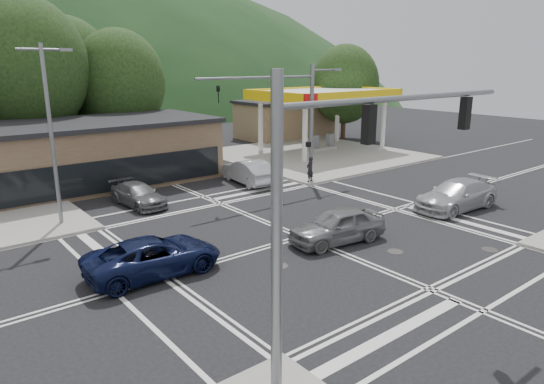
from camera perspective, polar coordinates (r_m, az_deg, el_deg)
ground at (r=23.43m, az=3.47°, el=-5.28°), size 120.00×120.00×0.00m
sidewalk_ne at (r=43.92m, az=4.98°, el=4.43°), size 16.00×16.00×0.15m
gas_station_canopy at (r=45.37m, az=6.10°, el=11.07°), size 12.32×8.34×5.75m
convenience_store at (r=54.32m, az=1.58°, el=8.47°), size 10.00×6.00×3.80m
commercial_row at (r=34.50m, az=-26.63°, el=3.22°), size 24.00×8.00×4.00m
tree_n_b at (r=41.21m, az=-27.01°, el=13.01°), size 9.00×9.00×12.98m
tree_n_c at (r=43.28m, az=-17.56°, el=12.21°), size 7.60×7.60×10.87m
tree_n_e at (r=46.08m, az=-23.04°, el=12.67°), size 8.40×8.40×11.98m
tree_ne at (r=53.14m, az=8.56°, el=12.43°), size 7.20×7.20×9.99m
streetlight_nw at (r=26.23m, az=-24.50°, el=6.97°), size 2.50×0.25×9.00m
signal_mast_ne at (r=32.86m, az=3.07°, el=9.70°), size 11.65×0.30×8.00m
signal_mast_sw at (r=12.01m, az=7.28°, el=0.41°), size 9.14×0.28×8.00m
car_blue_west at (r=19.76m, az=-13.75°, el=-7.34°), size 5.46×2.67×1.49m
car_grey_center at (r=22.67m, az=7.68°, el=-3.94°), size 4.94×2.55×1.61m
car_silver_east at (r=29.44m, az=20.89°, el=-0.33°), size 5.77×2.61×1.64m
car_queue_a at (r=33.43m, az=-2.79°, el=2.42°), size 2.28×5.16×1.65m
car_queue_b at (r=39.97m, az=-12.94°, el=4.18°), size 2.73×5.22×1.69m
car_northbound at (r=29.30m, az=-15.49°, el=-0.30°), size 2.20×4.60×1.29m
pedestrian at (r=33.34m, az=4.49°, el=2.69°), size 0.69×0.51×1.73m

